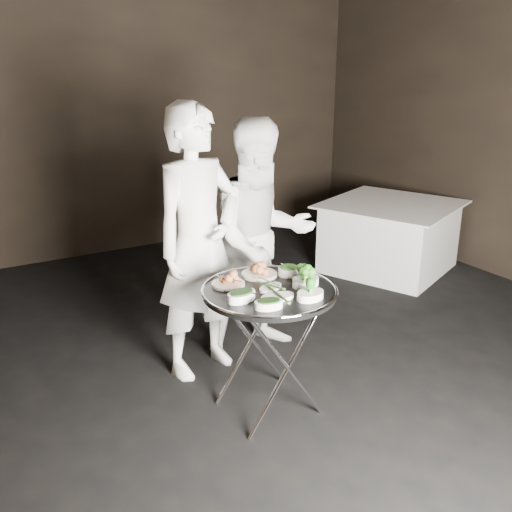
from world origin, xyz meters
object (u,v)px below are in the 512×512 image
dining_table (389,236)px  tray_stand (269,345)px  waiter_right (261,239)px  serving_tray (269,291)px  waiter_left (199,244)px

dining_table → tray_stand: bearing=-147.7°
tray_stand → dining_table: size_ratio=0.64×
tray_stand → waiter_right: 0.92m
serving_tray → waiter_right: size_ratio=0.47×
serving_tray → waiter_right: (0.39, 0.73, 0.06)m
serving_tray → waiter_left: (-0.13, 0.67, 0.12)m
tray_stand → dining_table: (2.37, 1.50, -0.09)m
tray_stand → dining_table: tray_stand is taller
waiter_left → waiter_right: size_ratio=1.08×
tray_stand → serving_tray: (0.00, 0.00, 0.35)m
tray_stand → waiter_right: (0.39, 0.73, 0.41)m
serving_tray → dining_table: serving_tray is taller
waiter_right → tray_stand: bearing=-110.8°
waiter_right → dining_table: 2.18m
waiter_left → waiter_right: (0.51, 0.06, -0.06)m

